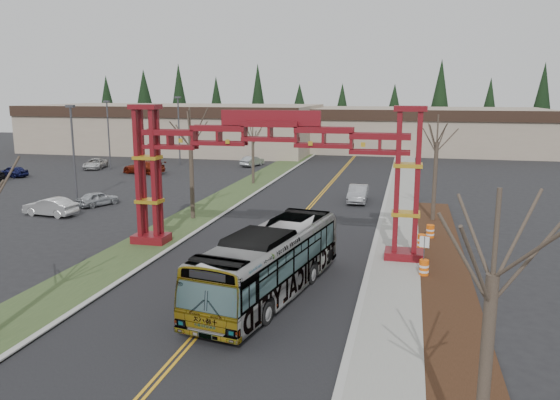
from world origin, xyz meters
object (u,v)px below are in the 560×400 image
(retail_building_west, at_px, (177,128))
(silver_sedan, at_px, (358,194))
(light_pole_near, at_px, (73,147))
(barrel_south, at_px, (424,268))
(gateway_arch, at_px, (270,155))
(parked_car_near_b, at_px, (50,207))
(light_pole_mid, at_px, (108,130))
(retail_building_east, at_px, (422,130))
(parked_car_mid_b, at_px, (13,171))
(parked_car_near_a, at_px, (98,199))
(bare_tree_right_far, at_px, (437,143))
(parked_car_mid_a, at_px, (144,167))
(bare_tree_median_far, at_px, (253,138))
(barrel_north, at_px, (430,232))
(bare_tree_right_near, at_px, (493,277))
(parked_car_far_a, at_px, (252,161))
(light_pole_far, at_px, (179,126))
(transit_bus, at_px, (270,262))
(barrel_mid, at_px, (421,242))
(bare_tree_median_mid, at_px, (190,137))
(street_sign, at_px, (424,248))

(retail_building_west, relative_size, silver_sedan, 10.06)
(light_pole_near, bearing_deg, barrel_south, -24.19)
(gateway_arch, height_order, parked_car_near_b, gateway_arch)
(retail_building_west, xyz_separation_m, light_pole_mid, (1.23, -23.47, 1.20))
(retail_building_east, bearing_deg, retail_building_west, -168.69)
(parked_car_mid_b, bearing_deg, light_pole_near, 65.90)
(retail_building_east, bearing_deg, parked_car_near_a, -118.14)
(bare_tree_right_far, bearing_deg, parked_car_mid_a, 152.16)
(bare_tree_median_far, xyz_separation_m, barrel_north, (17.64, -18.61, -4.34))
(retail_building_east, distance_m, bare_tree_right_near, 80.76)
(parked_car_far_a, xyz_separation_m, light_pole_far, (-9.86, -0.88, 4.57))
(bare_tree_right_far, relative_size, barrel_north, 8.19)
(bare_tree_right_near, bearing_deg, parked_car_far_a, 111.44)
(transit_bus, height_order, barrel_south, transit_bus)
(barrel_north, bearing_deg, parked_car_far_a, 123.97)
(silver_sedan, relative_size, parked_car_far_a, 1.13)
(retail_building_east, relative_size, barrel_mid, 38.65)
(bare_tree_median_mid, bearing_deg, parked_car_near_a, 164.23)
(retail_building_east, xyz_separation_m, barrel_north, (-0.36, -56.77, -3.02))
(silver_sedan, bearing_deg, bare_tree_median_far, 148.28)
(retail_building_west, xyz_separation_m, silver_sedan, (33.77, -37.31, -3.01))
(barrel_mid, bearing_deg, light_pole_mid, 143.48)
(bare_tree_median_far, bearing_deg, light_pole_mid, 162.13)
(light_pole_far, xyz_separation_m, barrel_north, (31.54, -31.30, -4.74))
(gateway_arch, relative_size, barrel_north, 18.55)
(light_pole_far, relative_size, barrel_mid, 9.20)
(retail_building_east, height_order, bare_tree_median_mid, bare_tree_median_mid)
(parked_car_mid_b, bearing_deg, light_pole_far, 146.91)
(light_pole_mid, relative_size, street_sign, 3.89)
(light_pole_near, bearing_deg, street_sign, -24.08)
(light_pole_mid, bearing_deg, parked_car_near_a, -62.21)
(parked_car_near_b, relative_size, barrel_mid, 4.46)
(gateway_arch, distance_m, bare_tree_right_far, 14.57)
(parked_car_mid_a, height_order, bare_tree_median_mid, bare_tree_median_mid)
(barrel_south, height_order, barrel_north, barrel_north)
(barrel_north, bearing_deg, barrel_mid, -102.72)
(gateway_arch, bearing_deg, retail_building_east, 80.83)
(bare_tree_right_far, distance_m, barrel_mid, 9.82)
(parked_car_near_b, bearing_deg, barrel_north, 96.23)
(light_pole_far, bearing_deg, light_pole_near, -86.57)
(street_sign, bearing_deg, barrel_north, 85.59)
(bare_tree_right_far, relative_size, street_sign, 3.64)
(barrel_north, bearing_deg, parked_car_near_a, 170.42)
(parked_car_mid_a, height_order, light_pole_far, light_pole_far)
(gateway_arch, distance_m, light_pole_far, 42.56)
(barrel_mid, bearing_deg, silver_sedan, 110.39)
(parked_car_far_a, height_order, bare_tree_median_mid, bare_tree_median_mid)
(retail_building_east, bearing_deg, bare_tree_median_mid, -108.15)
(light_pole_far, distance_m, barrel_south, 50.19)
(parked_car_mid_b, bearing_deg, retail_building_east, 142.62)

